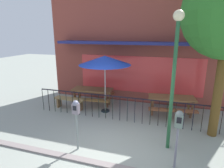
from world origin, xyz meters
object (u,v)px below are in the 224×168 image
patio_umbrella (105,61)px  parking_meter_near (178,125)px  patio_bench (69,101)px  street_lamp (175,63)px  picnic_table_left (92,92)px  parking_meter_far (76,112)px  picnic_table_right (171,101)px

patio_umbrella → parking_meter_near: bearing=-44.9°
patio_bench → street_lamp: bearing=-22.9°
picnic_table_left → parking_meter_near: 4.95m
patio_umbrella → street_lamp: street_lamp is taller
picnic_table_left → patio_umbrella: 1.84m
picnic_table_left → parking_meter_far: 3.52m
parking_meter_near → parking_meter_far: (-2.66, -0.02, -0.03)m
patio_bench → parking_meter_near: size_ratio=0.93×
parking_meter_near → street_lamp: street_lamp is taller
parking_meter_near → street_lamp: (-0.19, 0.84, 1.31)m
parking_meter_far → picnic_table_left: bearing=106.0°
patio_bench → parking_meter_far: size_ratio=0.95×
patio_umbrella → parking_meter_near: patio_umbrella is taller
picnic_table_left → street_lamp: size_ratio=0.50×
patio_bench → street_lamp: 5.06m
parking_meter_far → street_lamp: (2.47, 0.86, 1.34)m
picnic_table_right → street_lamp: 3.04m
patio_umbrella → patio_bench: size_ratio=1.67×
patio_bench → parking_meter_far: bearing=-56.3°
picnic_table_right → parking_meter_far: bearing=-127.6°
patio_umbrella → parking_meter_far: patio_umbrella is taller
parking_meter_far → patio_bench: bearing=123.7°
picnic_table_left → parking_meter_near: size_ratio=1.25×
picnic_table_left → patio_umbrella: (0.81, -0.53, 1.56)m
parking_meter_near → picnic_table_right: bearing=92.7°
parking_meter_near → parking_meter_far: 2.66m
picnic_table_left → parking_meter_near: parking_meter_near is taller
street_lamp → parking_meter_far: bearing=-160.8°
street_lamp → patio_umbrella: bearing=143.2°
patio_umbrella → street_lamp: size_ratio=0.62×
parking_meter_near → parking_meter_far: size_ratio=1.03×
patio_umbrella → street_lamp: (2.62, -1.96, 0.32)m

